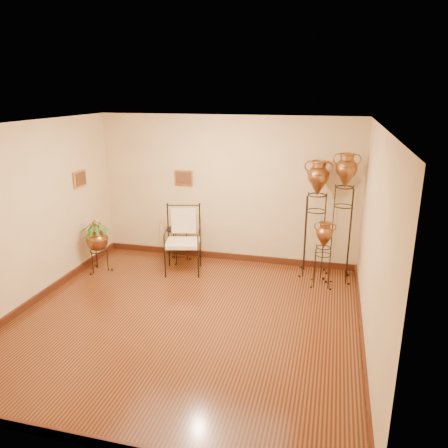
% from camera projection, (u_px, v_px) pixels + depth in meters
% --- Properties ---
extents(ground, '(5.00, 5.00, 0.00)m').
position_uv_depth(ground, '(186.00, 319.00, 6.42)').
color(ground, brown).
rests_on(ground, ground).
extents(room_shell, '(5.02, 5.02, 2.81)m').
position_uv_depth(room_shell, '(182.00, 205.00, 5.91)').
color(room_shell, beige).
rests_on(room_shell, ground).
extents(amphora_tall, '(0.58, 0.58, 2.26)m').
position_uv_depth(amphora_tall, '(342.00, 217.00, 7.44)').
color(amphora_tall, black).
rests_on(amphora_tall, ground).
extents(amphora_mid, '(0.55, 0.55, 2.11)m').
position_uv_depth(amphora_mid, '(316.00, 218.00, 7.69)').
color(amphora_mid, black).
rests_on(amphora_mid, ground).
extents(amphora_short, '(0.39, 0.39, 1.15)m').
position_uv_depth(amphora_short, '(323.00, 254.00, 7.38)').
color(amphora_short, black).
rests_on(amphora_short, ground).
extents(planter_urn, '(0.80, 0.80, 1.16)m').
position_uv_depth(planter_urn, '(97.00, 238.00, 7.96)').
color(planter_urn, black).
rests_on(planter_urn, ground).
extents(armchair, '(0.82, 0.78, 1.22)m').
position_uv_depth(armchair, '(183.00, 240.00, 7.93)').
color(armchair, black).
rests_on(armchair, ground).
extents(side_table, '(0.49, 0.49, 0.85)m').
position_uv_depth(side_table, '(179.00, 244.00, 8.51)').
color(side_table, black).
rests_on(side_table, ground).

